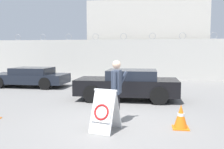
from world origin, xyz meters
The scene contains 8 objects.
ground_plane centered at (0.00, 0.00, 0.00)m, with size 90.00×90.00×0.00m, color gray.
perimeter_wall centered at (0.00, 11.15, 1.45)m, with size 36.00×0.30×3.34m.
building_block centered at (0.56, 15.20, 2.95)m, with size 9.11×6.49×5.90m.
barricade_sign centered at (-0.11, -0.81, 0.54)m, with size 0.79×0.93×1.09m.
security_guard centered at (0.09, -0.06, 1.01)m, with size 0.41×0.64×1.79m.
traffic_cone_near centered at (1.85, -0.27, 0.32)m, with size 0.43×0.43×0.65m.
parked_car_front_coupe centered at (-5.89, 6.33, 0.58)m, with size 4.39×1.96×1.11m.
parked_car_rear_sedan centered at (0.06, 3.44, 0.65)m, with size 4.26×1.97×1.27m.
Camera 1 is at (1.09, -6.97, 2.06)m, focal length 40.00 mm.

